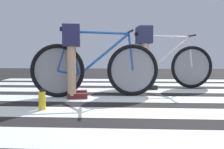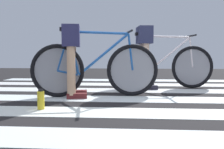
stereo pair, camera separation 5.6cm
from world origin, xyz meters
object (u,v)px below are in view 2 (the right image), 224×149
object	(u,v)px
cyclist_1_of_2	(72,51)
cyclist_2_of_2	(144,49)
bicycle_2_of_2	(163,66)
water_bottle	(41,100)
bicycle_1_of_2	(95,68)

from	to	relation	value
cyclist_1_of_2	cyclist_2_of_2	world-z (taller)	cyclist_2_of_2
bicycle_2_of_2	water_bottle	bearing A→B (deg)	-138.32
water_bottle	bicycle_1_of_2	bearing A→B (deg)	61.02
cyclist_1_of_2	water_bottle	world-z (taller)	cyclist_1_of_2
cyclist_2_of_2	water_bottle	world-z (taller)	cyclist_2_of_2
bicycle_2_of_2	water_bottle	size ratio (longest dim) A/B	7.89
cyclist_1_of_2	bicycle_1_of_2	bearing A→B (deg)	0.00
cyclist_1_of_2	cyclist_2_of_2	size ratio (longest dim) A/B	0.93
cyclist_1_of_2	cyclist_2_of_2	xyz separation A→B (m)	(1.02, 0.88, 0.05)
bicycle_1_of_2	cyclist_2_of_2	xyz separation A→B (m)	(0.71, 0.83, 0.28)
bicycle_2_of_2	bicycle_1_of_2	bearing A→B (deg)	-146.86
bicycle_1_of_2	bicycle_2_of_2	bearing A→B (deg)	30.61
bicycle_1_of_2	cyclist_1_of_2	distance (m)	0.39
bicycle_1_of_2	cyclist_2_of_2	bearing A→B (deg)	39.57
water_bottle	bicycle_2_of_2	bearing A→B (deg)	49.00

